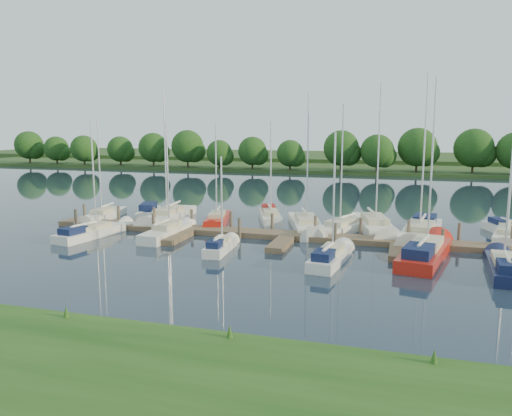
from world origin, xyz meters
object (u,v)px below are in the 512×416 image
(motorboat, at_px, (148,213))
(sailboat_n_5, at_px, (306,226))
(dock, at_px, (288,237))
(sailboat_s_2, at_px, (221,247))
(sailboat_n_0, at_px, (103,216))

(motorboat, height_order, sailboat_n_5, sailboat_n_5)
(motorboat, bearing_deg, dock, 140.74)
(sailboat_s_2, bearing_deg, sailboat_n_5, 61.12)
(dock, relative_size, sailboat_s_2, 5.94)
(sailboat_n_5, bearing_deg, sailboat_n_0, -15.92)
(sailboat_s_2, bearing_deg, dock, 48.60)
(dock, relative_size, motorboat, 7.25)
(motorboat, height_order, sailboat_s_2, sailboat_s_2)
(motorboat, bearing_deg, sailboat_n_5, 156.06)
(motorboat, bearing_deg, sailboat_n_0, 23.05)
(dock, relative_size, sailboat_n_5, 3.49)
(dock, bearing_deg, sailboat_n_0, 169.06)
(sailboat_n_5, bearing_deg, dock, 63.96)
(motorboat, xyz_separation_m, sailboat_s_2, (11.39, -10.79, -0.01))
(dock, distance_m, sailboat_s_2, 5.88)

